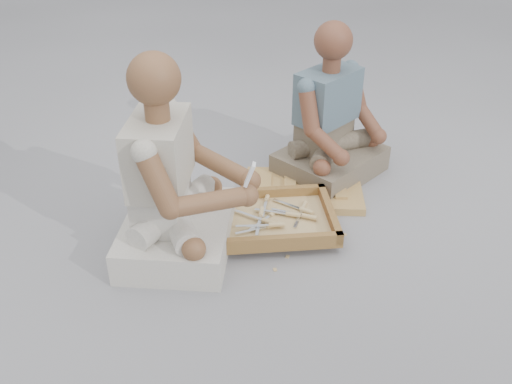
{
  "coord_description": "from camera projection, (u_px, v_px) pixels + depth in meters",
  "views": [
    {
      "loc": [
        -0.38,
        -1.87,
        1.57
      ],
      "look_at": [
        -0.08,
        0.14,
        0.3
      ],
      "focal_mm": 40.0,
      "sensor_mm": 36.0,
      "label": 1
    }
  ],
  "objects": [
    {
      "name": "chisel_2",
      "position": [
        302.0,
        209.0,
        2.69
      ],
      "size": [
        0.18,
        0.16,
        0.02
      ],
      "rotation": [
        0.0,
        0.0,
        -0.73
      ],
      "color": "white",
      "rests_on": "tool_tray"
    },
    {
      "name": "wood_chip_2",
      "position": [
        231.0,
        229.0,
        2.68
      ],
      "size": [
        0.02,
        0.02,
        0.0
      ],
      "primitive_type": "cube",
      "rotation": [
        0.0,
        0.0,
        0.49
      ],
      "color": "tan",
      "rests_on": "ground"
    },
    {
      "name": "wood_chip_0",
      "position": [
        207.0,
        224.0,
        2.72
      ],
      "size": [
        0.02,
        0.02,
        0.0
      ],
      "primitive_type": "cube",
      "rotation": [
        0.0,
        0.0,
        1.44
      ],
      "color": "tan",
      "rests_on": "ground"
    },
    {
      "name": "chisel_5",
      "position": [
        267.0,
        199.0,
        2.77
      ],
      "size": [
        0.08,
        0.22,
        0.02
      ],
      "rotation": [
        0.0,
        0.0,
        1.28
      ],
      "color": "white",
      "rests_on": "tool_tray"
    },
    {
      "name": "chisel_7",
      "position": [
        289.0,
        214.0,
        2.65
      ],
      "size": [
        0.21,
        0.1,
        0.02
      ],
      "rotation": [
        0.0,
        0.0,
        -0.39
      ],
      "color": "white",
      "rests_on": "tool_tray"
    },
    {
      "name": "wood_chip_3",
      "position": [
        284.0,
        192.0,
        2.96
      ],
      "size": [
        0.02,
        0.02,
        0.0
      ],
      "primitive_type": "cube",
      "rotation": [
        0.0,
        0.0,
        2.27
      ],
      "color": "tan",
      "rests_on": "ground"
    },
    {
      "name": "chisel_0",
      "position": [
        265.0,
        221.0,
        2.6
      ],
      "size": [
        0.18,
        0.16,
        0.02
      ],
      "rotation": [
        0.0,
        0.0,
        -0.7
      ],
      "color": "white",
      "rests_on": "tool_tray"
    },
    {
      "name": "chisel_8",
      "position": [
        305.0,
        216.0,
        2.63
      ],
      "size": [
        0.2,
        0.12,
        0.02
      ],
      "rotation": [
        0.0,
        0.0,
        -0.51
      ],
      "color": "white",
      "rests_on": "tool_tray"
    },
    {
      "name": "chisel_3",
      "position": [
        269.0,
        226.0,
        2.57
      ],
      "size": [
        0.22,
        0.07,
        0.02
      ],
      "rotation": [
        0.0,
        0.0,
        0.22
      ],
      "color": "white",
      "rests_on": "tool_tray"
    },
    {
      "name": "chisel_1",
      "position": [
        261.0,
        215.0,
        2.65
      ],
      "size": [
        0.08,
        0.22,
        0.02
      ],
      "rotation": [
        0.0,
        0.0,
        1.3
      ],
      "color": "white",
      "rests_on": "tool_tray"
    },
    {
      "name": "craftsman",
      "position": [
        173.0,
        189.0,
        2.41
      ],
      "size": [
        0.66,
        0.67,
        0.9
      ],
      "rotation": [
        0.0,
        0.0,
        -1.8
      ],
      "color": "beige",
      "rests_on": "ground"
    },
    {
      "name": "companion",
      "position": [
        331.0,
        127.0,
        2.99
      ],
      "size": [
        0.67,
        0.65,
        0.82
      ],
      "rotation": [
        0.0,
        0.0,
        3.8
      ],
      "color": "#766B54",
      "rests_on": "ground"
    },
    {
      "name": "wood_chip_7",
      "position": [
        275.0,
        270.0,
        2.43
      ],
      "size": [
        0.02,
        0.02,
        0.0
      ],
      "primitive_type": "cube",
      "rotation": [
        0.0,
        0.0,
        1.62
      ],
      "color": "tan",
      "rests_on": "ground"
    },
    {
      "name": "wood_chip_10",
      "position": [
        295.0,
        235.0,
        2.64
      ],
      "size": [
        0.02,
        0.02,
        0.0
      ],
      "primitive_type": "cube",
      "rotation": [
        0.0,
        0.0,
        0.89
      ],
      "color": "tan",
      "rests_on": "ground"
    },
    {
      "name": "chisel_4",
      "position": [
        303.0,
        209.0,
        2.71
      ],
      "size": [
        0.11,
        0.21,
        0.02
      ],
      "rotation": [
        0.0,
        0.0,
        1.13
      ],
      "color": "white",
      "rests_on": "tool_tray"
    },
    {
      "name": "wood_chip_5",
      "position": [
        301.0,
        234.0,
        2.65
      ],
      "size": [
        0.02,
        0.02,
        0.0
      ],
      "primitive_type": "cube",
      "rotation": [
        0.0,
        0.0,
        1.4
      ],
      "color": "tan",
      "rests_on": "ground"
    },
    {
      "name": "wood_chip_9",
      "position": [
        325.0,
        187.0,
        3.0
      ],
      "size": [
        0.02,
        0.02,
        0.0
      ],
      "primitive_type": "cube",
      "rotation": [
        0.0,
        0.0,
        2.6
      ],
      "color": "tan",
      "rests_on": "ground"
    },
    {
      "name": "tool_tray",
      "position": [
        276.0,
        219.0,
        2.64
      ],
      "size": [
        0.56,
        0.46,
        0.07
      ],
      "rotation": [
        0.0,
        0.0,
        -0.05
      ],
      "color": "brown",
      "rests_on": "carved_panel"
    },
    {
      "name": "wood_chip_4",
      "position": [
        217.0,
        191.0,
        2.97
      ],
      "size": [
        0.02,
        0.02,
        0.0
      ],
      "primitive_type": "cube",
      "rotation": [
        0.0,
        0.0,
        1.94
      ],
      "color": "tan",
      "rests_on": "ground"
    },
    {
      "name": "ground",
      "position": [
        280.0,
        267.0,
        2.45
      ],
      "size": [
        60.0,
        60.0,
        0.0
      ],
      "primitive_type": "plane",
      "color": "#97979C",
      "rests_on": "ground"
    },
    {
      "name": "chisel_9",
      "position": [
        272.0,
        214.0,
        2.67
      ],
      "size": [
        0.17,
        0.16,
        0.02
      ],
      "rotation": [
        0.0,
        0.0,
        0.75
      ],
      "color": "white",
      "rests_on": "tool_tray"
    },
    {
      "name": "chisel_6",
      "position": [
        272.0,
        225.0,
        2.56
      ],
      "size": [
        0.22,
        0.04,
        0.02
      ],
      "rotation": [
        0.0,
        0.0,
        -0.09
      ],
      "color": "white",
      "rests_on": "tool_tray"
    },
    {
      "name": "wood_chip_1",
      "position": [
        344.0,
        235.0,
        2.64
      ],
      "size": [
        0.02,
        0.02,
        0.0
      ],
      "primitive_type": "cube",
      "rotation": [
        0.0,
        0.0,
        0.39
      ],
      "color": "tan",
      "rests_on": "ground"
    },
    {
      "name": "carved_panel",
      "position": [
        303.0,
        190.0,
        2.94
      ],
      "size": [
        0.66,
        0.51,
        0.04
      ],
      "primitive_type": "cube",
      "rotation": [
        0.0,
        0.0,
        -0.19
      ],
      "color": "olive",
      "rests_on": "ground"
    },
    {
      "name": "mobile_phone",
      "position": [
        250.0,
        174.0,
        2.27
      ],
      "size": [
        0.06,
        0.05,
        0.1
      ],
      "rotation": [
        -0.35,
        0.0,
        -1.79
      ],
      "color": "silver",
      "rests_on": "craftsman"
    },
    {
      "name": "wood_chip_8",
      "position": [
        205.0,
        205.0,
        2.85
      ],
      "size": [
        0.02,
        0.02,
        0.0
      ],
      "primitive_type": "cube",
      "rotation": [
        0.0,
        0.0,
        0.68
      ],
      "color": "tan",
      "rests_on": "ground"
    },
    {
      "name": "wood_chip_6",
      "position": [
        288.0,
        257.0,
        2.5
      ],
      "size": [
        0.02,
        0.02,
        0.0
      ],
      "primitive_type": "cube",
      "rotation": [
        0.0,
        0.0,
        1.07
      ],
      "color": "tan",
      "rests_on": "ground"
    }
  ]
}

